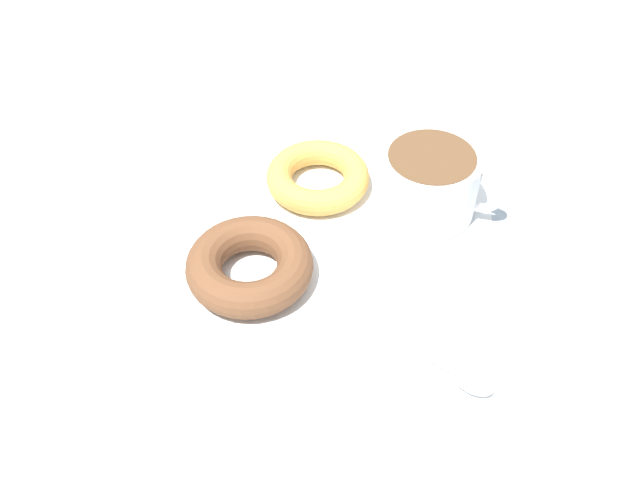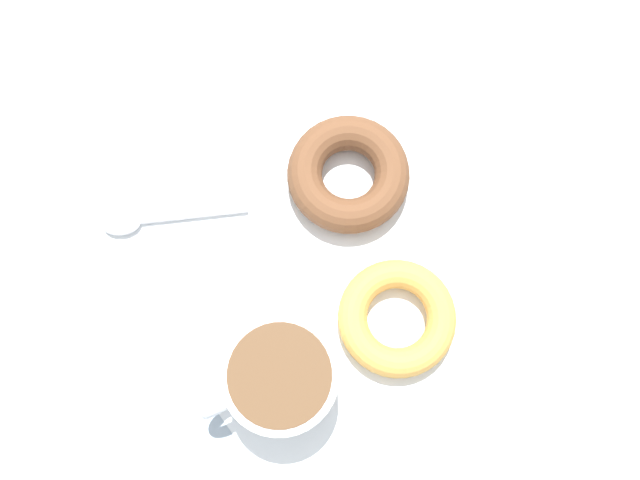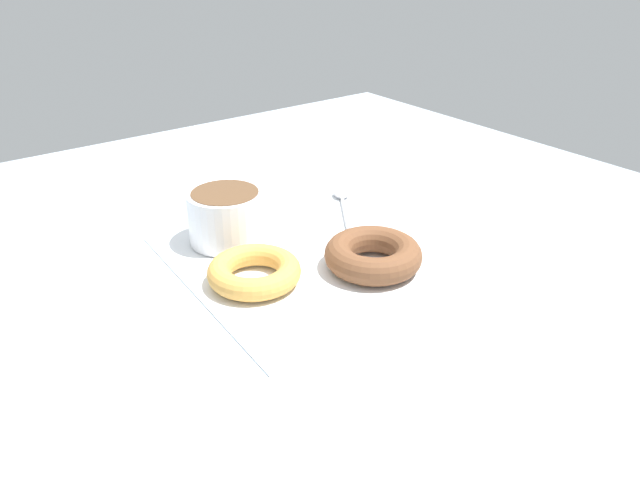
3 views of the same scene
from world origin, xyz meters
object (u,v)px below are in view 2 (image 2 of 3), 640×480
at_px(coffee_cup, 280,376).
at_px(donut_near_cup, 348,174).
at_px(spoon, 143,221).
at_px(donut_far, 397,318).

bearing_deg(coffee_cup, donut_near_cup, -148.59).
bearing_deg(coffee_cup, spoon, -87.59).
relative_size(donut_near_cup, spoon, 0.94).
height_order(donut_far, spoon, donut_far).
bearing_deg(coffee_cup, donut_far, 165.94).
bearing_deg(donut_near_cup, coffee_cup, 31.41).
bearing_deg(spoon, donut_far, 118.15).
height_order(donut_near_cup, spoon, donut_near_cup).
bearing_deg(spoon, coffee_cup, 92.41).
xyz_separation_m(donut_far, spoon, (0.12, -0.22, -0.01)).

